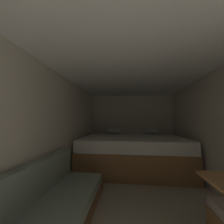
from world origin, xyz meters
TOP-DOWN VIEW (x-y plane):
  - ground_plane at (0.00, 1.82)m, footprint 6.93×6.93m
  - wall_back at (0.00, 4.31)m, footprint 2.73×0.05m
  - wall_left at (-1.34, 1.82)m, footprint 0.05×4.93m
  - ceiling_slab at (0.00, 1.82)m, footprint 2.73×4.93m
  - bed at (0.00, 3.31)m, footprint 2.51×1.88m
  - sofa_left at (-0.99, 1.01)m, footprint 0.74×2.21m

SIDE VIEW (x-z plane):
  - ground_plane at x=0.00m, z-range 0.00..0.00m
  - sofa_left at x=-0.99m, z-range -0.15..0.57m
  - bed at x=0.00m, z-range -0.09..0.91m
  - wall_back at x=0.00m, z-range 0.00..2.05m
  - wall_left at x=-1.34m, z-range 0.00..2.05m
  - ceiling_slab at x=0.00m, z-range 2.05..2.10m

